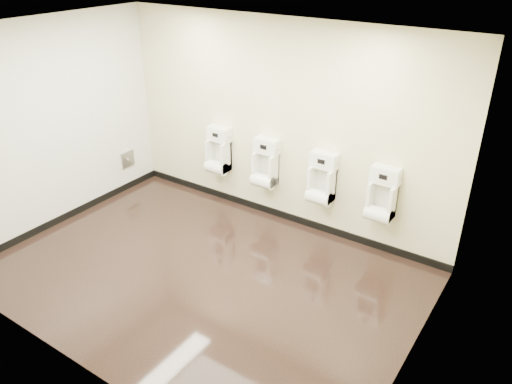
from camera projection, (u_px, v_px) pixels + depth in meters
ground at (202, 275)px, 6.02m from camera, size 5.00×3.50×0.00m
ceiling at (187, 36)px, 4.75m from camera, size 5.00×3.50×0.00m
back_wall at (280, 125)px, 6.68m from camera, size 5.00×0.02×2.80m
front_wall at (57, 243)px, 4.10m from camera, size 5.00×0.02×2.80m
left_wall at (51, 126)px, 6.63m from camera, size 0.02×3.50×2.80m
right_wall at (426, 239)px, 4.14m from camera, size 0.02×3.50×2.80m
tile_overlay_left at (51, 126)px, 6.63m from camera, size 0.01×3.50×2.80m
skirting_back at (277, 213)px, 7.28m from camera, size 5.00×0.02×0.10m
skirting_left at (69, 215)px, 7.24m from camera, size 0.02×3.50×0.10m
access_panel at (128, 159)px, 7.92m from camera, size 0.04×0.25×0.25m
urinal_0 at (218, 154)px, 7.36m from camera, size 0.37×0.28×0.68m
urinal_1 at (265, 167)px, 6.94m from camera, size 0.37×0.28×0.68m
urinal_2 at (322, 182)px, 6.50m from camera, size 0.37×0.28×0.68m
urinal_3 at (382, 199)px, 6.10m from camera, size 0.37×0.28×0.68m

